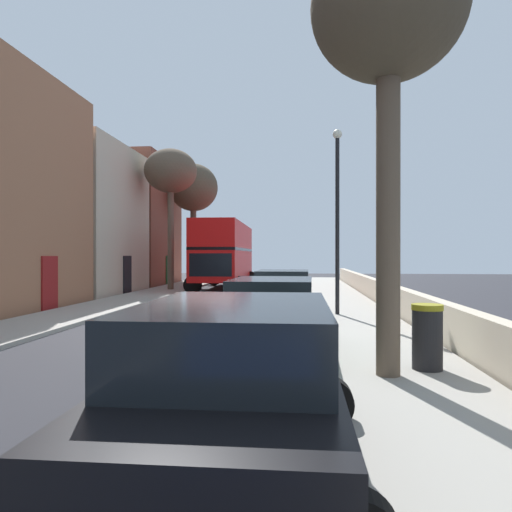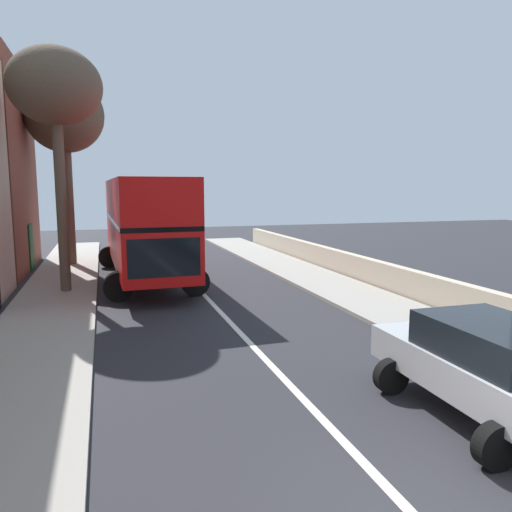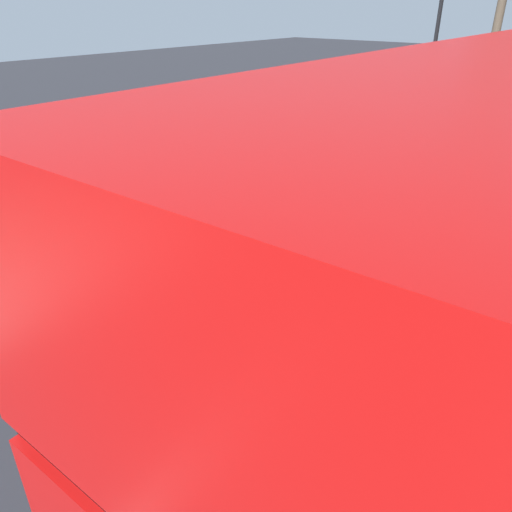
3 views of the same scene
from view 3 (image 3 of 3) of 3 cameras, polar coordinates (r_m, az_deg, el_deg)
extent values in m
cube|color=#9E998E|center=(23.79, 20.26, 14.99)|extent=(2.60, 60.00, 0.12)
cube|color=beige|center=(24.25, 16.91, 16.78)|extent=(0.36, 54.00, 1.03)
cube|color=red|center=(6.81, 25.85, -1.06)|extent=(2.79, 10.86, 1.70)
cube|color=black|center=(6.46, 27.51, 6.23)|extent=(2.81, 10.75, 0.16)
cylinder|color=black|center=(10.76, 22.99, 3.37)|extent=(1.01, 0.33, 1.00)
cylinder|color=black|center=(5.14, -3.46, -23.28)|extent=(1.01, 0.33, 1.00)
cube|color=#B7BABF|center=(21.04, 24.78, 14.79)|extent=(1.77, 4.08, 0.60)
cube|color=black|center=(21.13, 25.27, 16.39)|extent=(1.61, 2.25, 0.57)
cylinder|color=black|center=(19.71, 25.88, 12.48)|extent=(0.64, 0.23, 0.64)
cylinder|color=black|center=(20.20, 21.02, 13.68)|extent=(0.64, 0.23, 0.64)
cylinder|color=black|center=(22.55, 23.35, 14.55)|extent=(0.64, 0.23, 0.64)
cylinder|color=black|center=(25.22, 25.27, 15.34)|extent=(0.64, 0.23, 0.64)
cylinder|color=black|center=(27.72, 26.94, 15.88)|extent=(0.64, 0.23, 0.64)
cylinder|color=brown|center=(28.08, 25.89, 21.73)|extent=(0.40, 0.40, 5.67)
cylinder|color=black|center=(20.21, 19.99, 21.98)|extent=(0.14, 0.14, 6.00)
cylinder|color=black|center=(28.05, 23.08, 17.41)|extent=(0.52, 0.52, 1.05)
cylinder|color=olive|center=(27.97, 23.30, 18.55)|extent=(0.55, 0.55, 0.10)
camera|label=1|loc=(35.71, 31.61, 19.85)|focal=33.08mm
camera|label=2|loc=(26.09, 42.95, 18.97)|focal=34.05mm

